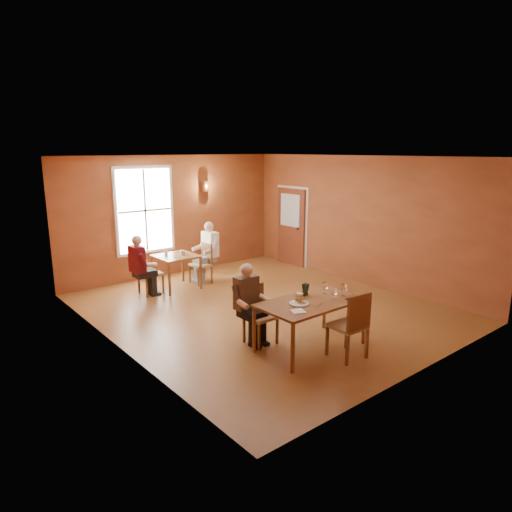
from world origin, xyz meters
TOP-DOWN VIEW (x-y plane):
  - ground at (0.00, 0.00)m, footprint 6.00×7.00m
  - wall_back at (0.00, 3.50)m, footprint 6.00×0.04m
  - wall_front at (0.00, -3.50)m, footprint 6.00×0.04m
  - wall_left at (-3.00, 0.00)m, footprint 0.04×7.00m
  - wall_right at (3.00, 0.00)m, footprint 0.04×7.00m
  - ceiling at (0.00, 0.00)m, footprint 6.00×7.00m
  - window at (-0.80, 3.45)m, footprint 1.36×0.10m
  - door at (2.94, 2.30)m, footprint 0.12×1.04m
  - wall_sconce at (0.90, 3.40)m, footprint 0.16×0.16m
  - main_table at (-0.61, -1.93)m, footprint 1.70×0.95m
  - chair_diner_main at (-1.11, -1.28)m, footprint 0.43×0.43m
  - diner_main at (-1.11, -1.31)m, footprint 0.51×0.51m
  - chair_empty at (-0.40, -2.52)m, footprint 0.50×0.50m
  - plate_food at (-0.86, -1.91)m, footprint 0.39×0.39m
  - sandwich at (-0.78, -1.84)m, footprint 0.13×0.13m
  - goblet_a at (-0.16, -1.81)m, footprint 0.09×0.09m
  - goblet_b at (-0.00, -2.07)m, footprint 0.11×0.11m
  - goblet_c at (-0.26, -2.09)m, footprint 0.09×0.09m
  - menu_stand at (-0.47, -1.67)m, footprint 0.13×0.08m
  - knife at (-0.64, -2.15)m, footprint 0.19×0.09m
  - napkin at (-1.10, -2.13)m, footprint 0.25×0.25m
  - sunglasses at (-0.05, -2.23)m, footprint 0.15×0.06m
  - second_table at (-0.65, 2.30)m, footprint 0.88×0.88m
  - chair_diner_white at (0.00, 2.30)m, footprint 0.42×0.42m
  - diner_white at (0.03, 2.30)m, footprint 0.56×0.56m
  - chair_diner_maroon at (-1.30, 2.30)m, footprint 0.43×0.43m
  - diner_maroon at (-1.33, 2.30)m, footprint 0.53×0.53m
  - cup_a at (-0.51, 2.21)m, footprint 0.14×0.14m
  - cup_b at (-0.81, 2.45)m, footprint 0.11×0.11m

SIDE VIEW (x-z plane):
  - ground at x=0.00m, z-range -0.01..0.01m
  - second_table at x=-0.65m, z-range 0.00..0.78m
  - main_table at x=-0.61m, z-range 0.00..0.79m
  - chair_diner_white at x=0.00m, z-range 0.00..0.95m
  - chair_diner_main at x=-1.11m, z-range 0.00..0.97m
  - chair_diner_maroon at x=-1.30m, z-range 0.00..0.98m
  - chair_empty at x=-0.40m, z-range 0.00..1.07m
  - diner_main at x=-1.11m, z-range 0.00..1.28m
  - diner_maroon at x=-1.33m, z-range 0.00..1.32m
  - diner_white at x=0.03m, z-range 0.00..1.39m
  - knife at x=-0.64m, z-range 0.79..0.80m
  - napkin at x=-1.10m, z-range 0.79..0.80m
  - sunglasses at x=-0.05m, z-range 0.79..0.81m
  - plate_food at x=-0.86m, z-range 0.79..0.83m
  - cup_b at x=-0.81m, z-range 0.78..0.88m
  - cup_a at x=-0.51m, z-range 0.78..0.88m
  - sandwich at x=-0.78m, z-range 0.79..0.92m
  - goblet_c at x=-0.26m, z-range 0.79..0.99m
  - menu_stand at x=-0.47m, z-range 0.79..1.00m
  - goblet_a at x=-0.16m, z-range 0.79..1.01m
  - goblet_b at x=0.00m, z-range 0.79..1.01m
  - door at x=2.94m, z-range 0.00..2.10m
  - wall_back at x=0.00m, z-range 0.00..3.00m
  - wall_front at x=0.00m, z-range 0.00..3.00m
  - wall_left at x=-3.00m, z-range 0.00..3.00m
  - wall_right at x=3.00m, z-range 0.00..3.00m
  - window at x=-0.80m, z-range 0.72..2.68m
  - wall_sconce at x=0.90m, z-range 2.06..2.34m
  - ceiling at x=0.00m, z-range 2.98..3.02m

